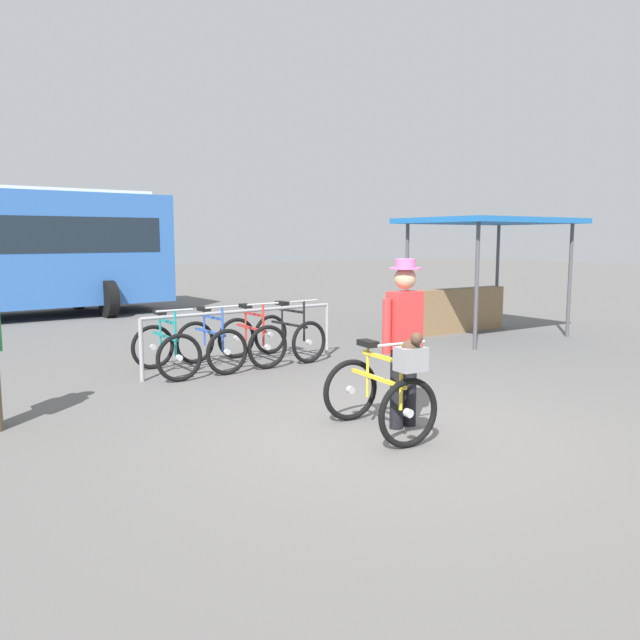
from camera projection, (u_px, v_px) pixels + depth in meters
name	position (u px, v px, depth m)	size (l,w,h in m)	color
ground_plane	(388.00, 432.00, 6.38)	(80.00, 80.00, 0.00)	#605E5B
bike_rack_rail	(243.00, 323.00, 9.48)	(3.19, 0.37, 0.88)	#99999E
racked_bike_teal	(165.00, 350.00, 8.97)	(0.72, 1.12, 0.97)	black
racked_bike_blue	(210.00, 345.00, 9.39)	(0.77, 1.14, 0.97)	black
racked_bike_red	(251.00, 340.00, 9.80)	(0.71, 1.13, 0.97)	black
racked_bike_black	(289.00, 336.00, 10.22)	(0.82, 1.17, 0.97)	black
featured_bicycle	(385.00, 388.00, 6.18)	(0.70, 1.22, 1.09)	black
person_with_featured_bike	(404.00, 336.00, 6.44)	(0.53, 0.32, 1.72)	black
market_stall	(475.00, 265.00, 12.64)	(3.20, 2.44, 2.30)	#4C4C51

